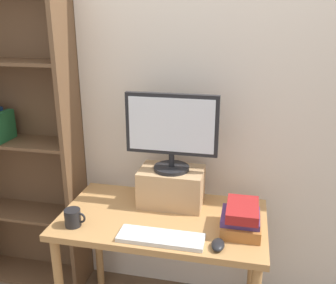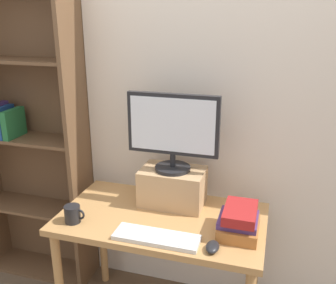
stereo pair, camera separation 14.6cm
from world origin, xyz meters
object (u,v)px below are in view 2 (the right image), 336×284
(desk, at_px, (162,231))
(computer_monitor, at_px, (173,130))
(coffee_mug, at_px, (73,214))
(computer_mouse, at_px, (212,247))
(keyboard, at_px, (157,237))
(bookshelf_unit, at_px, (26,136))
(book_stack, at_px, (239,222))
(riser_box, at_px, (173,187))

(desk, bearing_deg, computer_monitor, 83.75)
(desk, relative_size, coffee_mug, 9.77)
(desk, xyz_separation_m, computer_mouse, (0.33, -0.24, 0.12))
(desk, distance_m, keyboard, 0.26)
(bookshelf_unit, xyz_separation_m, book_stack, (1.49, -0.34, -0.22))
(bookshelf_unit, bearing_deg, riser_box, -6.72)
(desk, bearing_deg, bookshelf_unit, 164.85)
(desk, relative_size, book_stack, 4.64)
(bookshelf_unit, bearing_deg, computer_mouse, -20.66)
(keyboard, bearing_deg, bookshelf_unit, 155.05)
(desk, relative_size, keyboard, 2.62)
(bookshelf_unit, bearing_deg, desk, -15.15)
(computer_monitor, bearing_deg, bookshelf_unit, 173.20)
(computer_mouse, distance_m, coffee_mug, 0.77)
(bookshelf_unit, distance_m, keyboard, 1.25)
(computer_monitor, xyz_separation_m, book_stack, (0.41, -0.21, -0.39))
(bookshelf_unit, xyz_separation_m, computer_mouse, (1.39, -0.52, -0.27))
(bookshelf_unit, relative_size, riser_box, 5.58)
(riser_box, xyz_separation_m, book_stack, (0.41, -0.22, -0.04))
(computer_monitor, xyz_separation_m, coffee_mug, (-0.46, -0.36, -0.41))
(bookshelf_unit, bearing_deg, keyboard, -24.95)
(computer_monitor, bearing_deg, book_stack, -27.43)
(desk, bearing_deg, riser_box, 83.80)
(bookshelf_unit, bearing_deg, book_stack, -12.96)
(bookshelf_unit, distance_m, riser_box, 1.10)
(book_stack, bearing_deg, riser_box, 152.41)
(book_stack, relative_size, coffee_mug, 2.11)
(desk, xyz_separation_m, bookshelf_unit, (-1.06, 0.29, 0.39))
(keyboard, distance_m, book_stack, 0.43)
(desk, height_order, book_stack, book_stack)
(desk, relative_size, riser_box, 3.09)
(bookshelf_unit, height_order, coffee_mug, bookshelf_unit)
(coffee_mug, bearing_deg, book_stack, 9.22)
(keyboard, relative_size, computer_mouse, 4.19)
(computer_monitor, height_order, computer_mouse, computer_monitor)
(riser_box, distance_m, coffee_mug, 0.58)
(bookshelf_unit, distance_m, book_stack, 1.55)
(computer_mouse, bearing_deg, desk, 144.28)
(keyboard, relative_size, book_stack, 1.77)
(computer_monitor, height_order, keyboard, computer_monitor)
(keyboard, bearing_deg, computer_monitor, 94.01)
(bookshelf_unit, xyz_separation_m, keyboard, (1.11, -0.51, -0.27))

